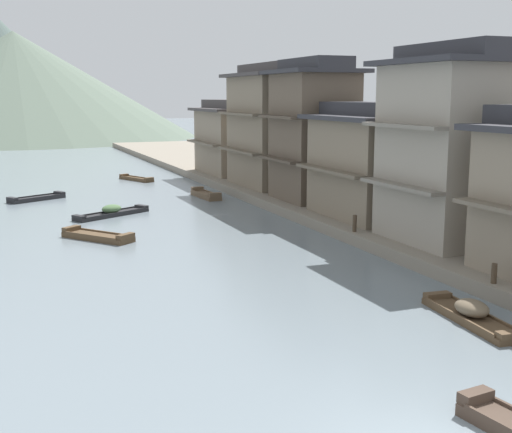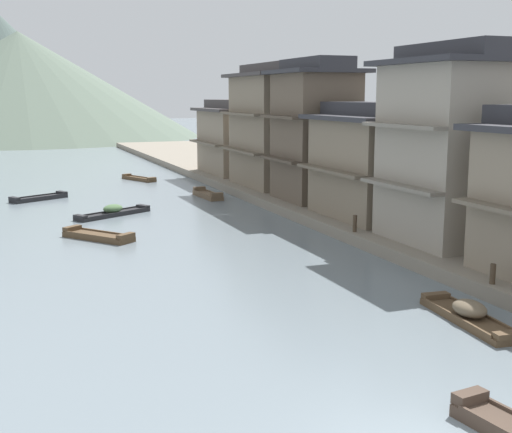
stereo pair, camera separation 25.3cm
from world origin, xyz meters
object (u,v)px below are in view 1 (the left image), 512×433
Objects in this scene: boat_moored_nearest at (112,212)px; house_waterfront_end at (230,137)px; house_waterfront_tall at (373,161)px; boat_moored_second at (98,236)px; boat_moored_third at (206,195)px; house_waterfront_second at (462,145)px; boat_moored_far at (136,179)px; mooring_post_dock_mid at (355,223)px; house_waterfront_far at (276,126)px; boat_midriver_drifting at (37,198)px; boat_midriver_upstream at (471,314)px; mooring_post_dock_near at (494,273)px; house_waterfront_narrow at (313,131)px.

house_waterfront_end reaches higher than boat_moored_nearest.
boat_moored_nearest is 15.57m from house_waterfront_tall.
boat_moored_second is 14.66m from boat_moored_third.
house_waterfront_end reaches higher than boat_moored_third.
boat_moored_nearest is 20.58m from house_waterfront_second.
boat_moored_third reaches higher than boat_moored_far.
house_waterfront_end is 10.25× the size of mooring_post_dock_mid.
house_waterfront_far reaches higher than boat_moored_third.
boat_midriver_drifting is 33.30m from boat_midriver_upstream.
mooring_post_dock_mid reaches higher than mooring_post_dock_near.
boat_midriver_drifting is 32.59m from mooring_post_dock_near.
house_waterfront_far is at bearing 4.59° from boat_moored_third.
boat_moored_third is 21.43m from house_waterfront_second.
mooring_post_dock_near is at bearing -65.90° from boat_moored_nearest.
house_waterfront_far is (5.53, 0.44, 4.67)m from boat_moored_third.
mooring_post_dock_near is at bearing -52.99° from boat_moored_second.
house_waterfront_tall reaches higher than boat_moored_far.
boat_moored_third is at bearing 94.93° from mooring_post_dock_near.
boat_moored_third is 0.45× the size of house_waterfront_end.
boat_moored_far is 0.89× the size of boat_midriver_upstream.
house_waterfront_end is 36.04m from mooring_post_dock_near.
boat_moored_third is 0.96× the size of boat_moored_far.
mooring_post_dock_mid is (-2.98, -3.42, -2.59)m from house_waterfront_tall.
house_waterfront_second is at bearing -75.12° from boat_moored_far.
house_waterfront_second reaches higher than house_waterfront_tall.
house_waterfront_tall is (12.66, -8.44, 3.34)m from boat_moored_nearest.
boat_moored_third is 28.34m from boat_midriver_upstream.
house_waterfront_second is 1.15× the size of house_waterfront_tall.
boat_moored_third is 0.50× the size of house_waterfront_tall.
boat_moored_nearest is 17.18m from boat_moored_far.
boat_moored_nearest is 0.64× the size of house_waterfront_tall.
boat_moored_far is (4.80, 16.49, -0.09)m from boat_moored_nearest.
boat_midriver_drifting is 23.51m from house_waterfront_tall.
house_waterfront_tall reaches higher than boat_midriver_upstream.
boat_moored_nearest is at bearing 129.23° from mooring_post_dock_mid.
boat_moored_second is 0.96× the size of boat_midriver_drifting.
boat_moored_far is at bearing 74.04° from boat_moored_second.
house_waterfront_far is 10.70× the size of mooring_post_dock_mid.
house_waterfront_narrow is (4.97, -6.77, 4.70)m from boat_moored_third.
house_waterfront_narrow is at bearing -94.47° from house_waterfront_far.
house_waterfront_far is (0.56, 7.21, -0.02)m from house_waterfront_narrow.
boat_moored_third is at bearing -15.29° from boat_midriver_drifting.
boat_moored_third is at bearing 126.28° from house_waterfront_narrow.
house_waterfront_second reaches higher than mooring_post_dock_near.
house_waterfront_tall is 0.91× the size of house_waterfront_end.
house_waterfront_tall is 22.64m from house_waterfront_end.
house_waterfront_tall is 5.22m from mooring_post_dock_mid.
house_waterfront_narrow is (16.11, -9.81, 4.75)m from boat_midriver_drifting.
boat_moored_third is 0.43× the size of house_waterfront_narrow.
boat_moored_third is at bearing -118.51° from house_waterfront_end.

